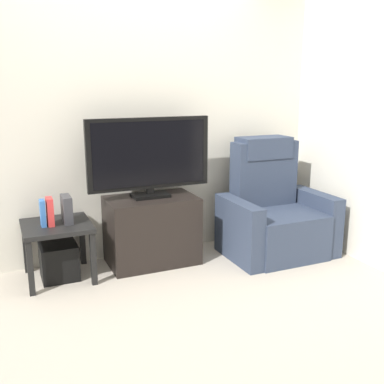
{
  "coord_description": "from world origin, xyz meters",
  "views": [
    {
      "loc": [
        -1.11,
        -2.84,
        1.58
      ],
      "look_at": [
        0.36,
        0.5,
        0.7
      ],
      "focal_mm": 42.32,
      "sensor_mm": 36.0,
      "label": 1
    }
  ],
  "objects_px": {
    "tv_stand": "(152,230)",
    "television": "(149,156)",
    "game_console": "(67,209)",
    "recliner_armchair": "(274,214)",
    "side_table": "(57,233)",
    "book_middle": "(50,212)",
    "subwoofer_box": "(59,261)",
    "book_leftmost": "(43,213)"
  },
  "relations": [
    {
      "from": "television",
      "to": "game_console",
      "type": "distance_m",
      "value": 0.83
    },
    {
      "from": "subwoofer_box",
      "to": "game_console",
      "type": "xyz_separation_m",
      "value": [
        0.09,
        0.01,
        0.44
      ]
    },
    {
      "from": "tv_stand",
      "to": "television",
      "type": "height_order",
      "value": "television"
    },
    {
      "from": "recliner_armchair",
      "to": "game_console",
      "type": "distance_m",
      "value": 1.9
    },
    {
      "from": "television",
      "to": "side_table",
      "type": "relative_size",
      "value": 2.02
    },
    {
      "from": "book_leftmost",
      "to": "game_console",
      "type": "bearing_deg",
      "value": 8.97
    },
    {
      "from": "tv_stand",
      "to": "television",
      "type": "bearing_deg",
      "value": 90.0
    },
    {
      "from": "television",
      "to": "recliner_armchair",
      "type": "bearing_deg",
      "value": -11.28
    },
    {
      "from": "book_middle",
      "to": "game_console",
      "type": "distance_m",
      "value": 0.14
    },
    {
      "from": "tv_stand",
      "to": "book_middle",
      "type": "height_order",
      "value": "book_middle"
    },
    {
      "from": "television",
      "to": "book_leftmost",
      "type": "height_order",
      "value": "television"
    },
    {
      "from": "subwoofer_box",
      "to": "game_console",
      "type": "height_order",
      "value": "game_console"
    },
    {
      "from": "television",
      "to": "book_middle",
      "type": "bearing_deg",
      "value": -176.03
    },
    {
      "from": "tv_stand",
      "to": "game_console",
      "type": "xyz_separation_m",
      "value": [
        -0.73,
        -0.01,
        0.28
      ]
    },
    {
      "from": "recliner_armchair",
      "to": "subwoofer_box",
      "type": "relative_size",
      "value": 3.68
    },
    {
      "from": "side_table",
      "to": "book_middle",
      "type": "height_order",
      "value": "book_middle"
    },
    {
      "from": "tv_stand",
      "to": "side_table",
      "type": "relative_size",
      "value": 1.45
    },
    {
      "from": "subwoofer_box",
      "to": "game_console",
      "type": "bearing_deg",
      "value": 6.34
    },
    {
      "from": "subwoofer_box",
      "to": "book_leftmost",
      "type": "bearing_deg",
      "value": -168.69
    },
    {
      "from": "book_middle",
      "to": "game_console",
      "type": "bearing_deg",
      "value": 12.62
    },
    {
      "from": "side_table",
      "to": "subwoofer_box",
      "type": "bearing_deg",
      "value": -90.0
    },
    {
      "from": "television",
      "to": "side_table",
      "type": "bearing_deg",
      "value": -177.22
    },
    {
      "from": "tv_stand",
      "to": "side_table",
      "type": "height_order",
      "value": "tv_stand"
    },
    {
      "from": "tv_stand",
      "to": "recliner_armchair",
      "type": "height_order",
      "value": "recliner_armchair"
    },
    {
      "from": "television",
      "to": "game_console",
      "type": "bearing_deg",
      "value": -177.66
    },
    {
      "from": "recliner_armchair",
      "to": "side_table",
      "type": "distance_m",
      "value": 1.97
    },
    {
      "from": "television",
      "to": "subwoofer_box",
      "type": "height_order",
      "value": "television"
    },
    {
      "from": "television",
      "to": "game_console",
      "type": "relative_size",
      "value": 4.92
    },
    {
      "from": "television",
      "to": "recliner_armchair",
      "type": "height_order",
      "value": "television"
    },
    {
      "from": "game_console",
      "to": "book_middle",
      "type": "bearing_deg",
      "value": -167.38
    },
    {
      "from": "recliner_armchair",
      "to": "tv_stand",
      "type": "bearing_deg",
      "value": 170.03
    },
    {
      "from": "recliner_armchair",
      "to": "side_table",
      "type": "relative_size",
      "value": 2.0
    },
    {
      "from": "recliner_armchair",
      "to": "book_middle",
      "type": "xyz_separation_m",
      "value": [
        -2.01,
        0.17,
        0.21
      ]
    },
    {
      "from": "side_table",
      "to": "book_leftmost",
      "type": "height_order",
      "value": "book_leftmost"
    },
    {
      "from": "subwoofer_box",
      "to": "book_leftmost",
      "type": "height_order",
      "value": "book_leftmost"
    },
    {
      "from": "television",
      "to": "subwoofer_box",
      "type": "xyz_separation_m",
      "value": [
        -0.82,
        -0.04,
        -0.82
      ]
    },
    {
      "from": "television",
      "to": "book_leftmost",
      "type": "relative_size",
      "value": 5.09
    },
    {
      "from": "tv_stand",
      "to": "television",
      "type": "distance_m",
      "value": 0.67
    },
    {
      "from": "tv_stand",
      "to": "subwoofer_box",
      "type": "height_order",
      "value": "tv_stand"
    },
    {
      "from": "tv_stand",
      "to": "side_table",
      "type": "xyz_separation_m",
      "value": [
        -0.82,
        -0.02,
        0.09
      ]
    },
    {
      "from": "book_middle",
      "to": "book_leftmost",
      "type": "bearing_deg",
      "value": 180.0
    },
    {
      "from": "side_table",
      "to": "subwoofer_box",
      "type": "relative_size",
      "value": 1.84
    }
  ]
}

